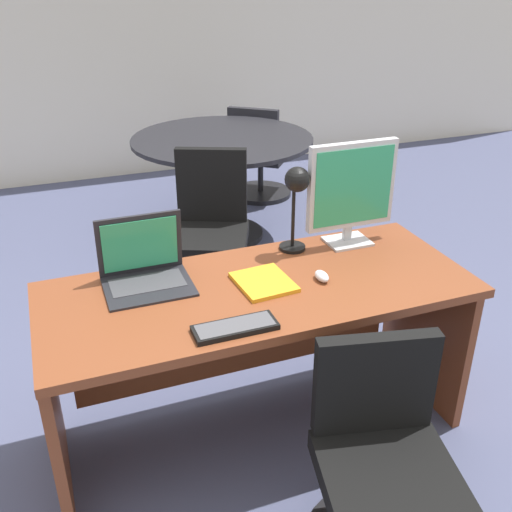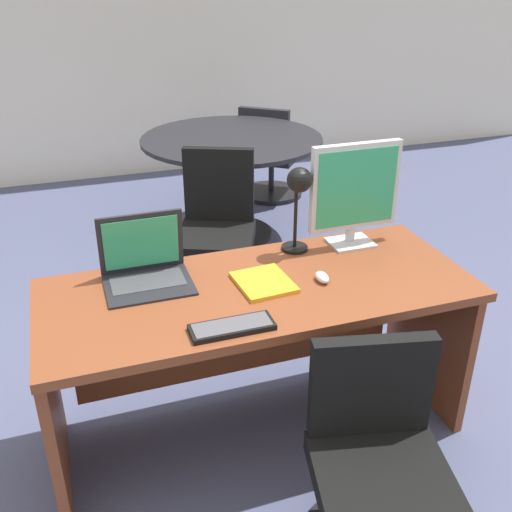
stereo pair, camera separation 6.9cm
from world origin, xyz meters
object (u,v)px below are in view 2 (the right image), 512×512
Objects in this scene: desk at (255,324)px; meeting_chair_far at (217,241)px; monitor at (355,190)px; book at (264,282)px; desk_lamp at (299,191)px; laptop at (144,260)px; meeting_chair_near at (269,162)px; keyboard at (232,327)px; office_chair at (377,481)px; mouse at (322,277)px; meeting_table at (232,162)px.

desk is 1.24m from meeting_chair_far.
monitor is 0.62m from book.
desk is 0.60m from desk_lamp.
laptop reaches higher than meeting_chair_near.
book is (0.22, 0.27, -0.00)m from keyboard.
monitor is 0.97m from laptop.
desk_lamp is at bearing -84.28° from meeting_chair_far.
desk_lamp is 1.20m from office_chair.
meeting_table is (0.25, 2.13, -0.18)m from mouse.
monitor is at bearing 70.16° from office_chair.
meeting_table is at bearing 66.87° from meeting_chair_far.
laptop is 3.01m from meeting_chair_near.
keyboard is at bearing -154.12° from mouse.
monitor reaches higher than desk.
keyboard is at bearing -121.68° from desk.
book is (-0.51, -0.23, -0.26)m from monitor.
laptop is at bearing -116.56° from meeting_table.
keyboard is (-0.19, -0.31, 0.22)m from desk.
book is 0.86m from office_chair.
meeting_chair_near reaches higher than keyboard.
meeting_chair_far is at bearing -120.73° from meeting_chair_near.
desk_lamp is 0.50× the size of office_chair.
desk_lamp is 0.47× the size of meeting_chair_near.
laptop reaches higher than desk.
book is at bearing -135.72° from desk_lamp.
desk is 1.91× the size of meeting_chair_far.
laptop is at bearing -119.09° from meeting_chair_far.
meeting_chair_near is (0.80, 2.54, -0.71)m from desk_lamp.
meeting_table is 1.44× the size of meeting_chair_far.
laptop is 0.72m from desk_lamp.
desk_lamp is (0.69, 0.03, 0.21)m from laptop.
mouse is 2.15m from meeting_table.
mouse is at bearing -96.77° from meeting_table.
meeting_chair_near is (1.06, 2.74, -0.21)m from desk.
keyboard is 3.51× the size of mouse.
book is 0.31× the size of meeting_chair_near.
office_chair is at bearing -75.34° from desk.
desk_lamp is (0.46, 0.51, 0.28)m from keyboard.
mouse is at bearing -105.89° from meeting_chair_near.
laptop is 1.34× the size of book.
book is 1.33m from meeting_chair_far.
book is at bearing -110.56° from meeting_chair_near.
office_chair is (-0.07, -0.94, -0.73)m from desk_lamp.
laptop is at bearing -177.68° from desk_lamp.
mouse is at bearing -91.32° from desk_lamp.
mouse is at bearing -19.90° from desk.
book is (-0.24, 0.05, -0.01)m from mouse.
meeting_chair_far is (-0.90, -1.52, 0.04)m from meeting_chair_near.
keyboard is 1.17× the size of book.
keyboard is at bearing -112.42° from meeting_chair_near.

